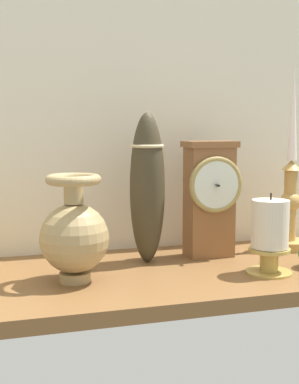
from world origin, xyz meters
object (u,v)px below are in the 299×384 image
candlestick_tall_left (290,195)px  pillar_candle_front (270,234)px  mantel_clock (210,197)px  brass_vase_bulbous (74,234)px  tall_ceramic_vase (147,188)px

candlestick_tall_left → pillar_candle_front: 20.94cm
mantel_clock → brass_vase_bulbous: 29.67cm
candlestick_tall_left → tall_ceramic_vase: size_ratio=1.36×
brass_vase_bulbous → pillar_candle_front: (32.89, -4.66, -1.13)cm
pillar_candle_front → tall_ceramic_vase: tall_ceramic_vase is taller
brass_vase_bulbous → tall_ceramic_vase: 18.29cm
brass_vase_bulbous → pillar_candle_front: 33.23cm
candlestick_tall_left → tall_ceramic_vase: (-31.39, -2.09, 2.76)cm
mantel_clock → tall_ceramic_vase: bearing=-175.8°
brass_vase_bulbous → candlestick_tall_left: bearing=13.2°
tall_ceramic_vase → brass_vase_bulbous: bearing=-149.6°
candlestick_tall_left → mantel_clock: bearing=-176.5°
mantel_clock → tall_ceramic_vase: 13.16cm
mantel_clock → pillar_candle_front: bearing=-70.5°
mantel_clock → pillar_candle_front: 15.96cm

